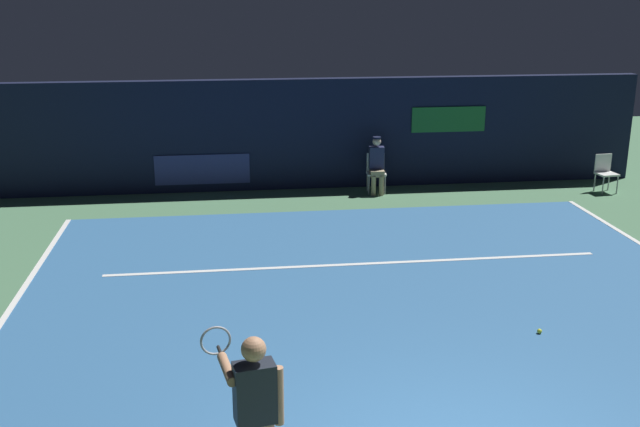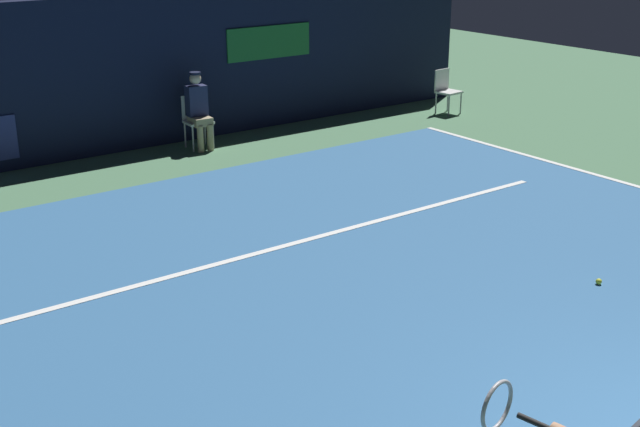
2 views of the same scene
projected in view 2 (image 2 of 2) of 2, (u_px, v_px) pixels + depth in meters
The scene contains 7 objects.
ground_plane at pixel (387, 295), 9.07m from camera, with size 32.01×32.01×0.00m, color #4C7A56.
court_surface at pixel (387, 294), 9.07m from camera, with size 11.02×10.23×0.01m, color #336699.
line_service at pixel (292, 244), 10.42m from camera, with size 8.59×0.10×0.01m, color white.
back_wall at pixel (107, 76), 14.07m from camera, with size 15.66×0.33×2.60m.
line_judge_on_chair at pixel (198, 109), 14.44m from camera, with size 0.47×0.55×1.32m.
courtside_chair_near at pixel (446, 89), 17.06m from camera, with size 0.48×0.46×0.88m.
tennis_ball at pixel (599, 281), 9.29m from camera, with size 0.07×0.07×0.07m, color #CCE033.
Camera 2 is at (-5.49, -2.08, 3.89)m, focal length 47.40 mm.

